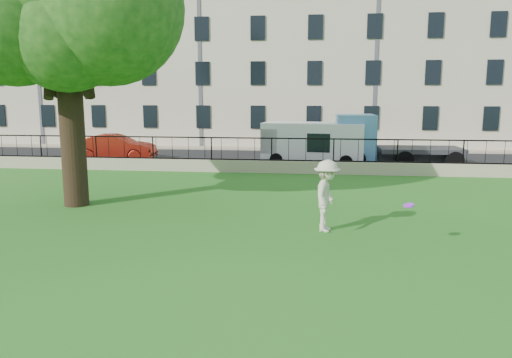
# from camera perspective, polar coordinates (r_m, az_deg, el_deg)

# --- Properties ---
(ground) EXTENTS (120.00, 120.00, 0.00)m
(ground) POSITION_cam_1_polar(r_m,az_deg,el_deg) (12.96, -3.09, -7.71)
(ground) COLOR #236919
(ground) RESTS_ON ground
(retaining_wall) EXTENTS (50.00, 0.40, 0.60)m
(retaining_wall) POSITION_cam_1_polar(r_m,az_deg,el_deg) (24.52, 1.79, 1.42)
(retaining_wall) COLOR tan
(retaining_wall) RESTS_ON ground
(iron_railing) EXTENTS (50.00, 0.05, 1.13)m
(iron_railing) POSITION_cam_1_polar(r_m,az_deg,el_deg) (24.41, 1.80, 3.40)
(iron_railing) COLOR black
(iron_railing) RESTS_ON retaining_wall
(street) EXTENTS (60.00, 9.00, 0.01)m
(street) POSITION_cam_1_polar(r_m,az_deg,el_deg) (29.20, 2.62, 2.20)
(street) COLOR black
(street) RESTS_ON ground
(sidewalk) EXTENTS (60.00, 1.40, 0.12)m
(sidewalk) POSITION_cam_1_polar(r_m,az_deg,el_deg) (34.34, 3.29, 3.44)
(sidewalk) COLOR tan
(sidewalk) RESTS_ON ground
(building_row) EXTENTS (56.40, 10.40, 13.80)m
(building_row) POSITION_cam_1_polar(r_m,az_deg,el_deg) (39.89, 3.94, 14.19)
(building_row) COLOR beige
(building_row) RESTS_ON ground
(man) EXTENTS (1.01, 1.45, 2.05)m
(man) POSITION_cam_1_polar(r_m,az_deg,el_deg) (14.24, 8.10, -1.91)
(man) COLOR beige
(man) RESTS_ON ground
(frisbee) EXTENTS (0.34, 0.35, 0.12)m
(frisbee) POSITION_cam_1_polar(r_m,az_deg,el_deg) (13.14, 17.06, -2.89)
(frisbee) COLOR #A229EA
(red_sedan) EXTENTS (4.66, 1.86, 1.51)m
(red_sedan) POSITION_cam_1_polar(r_m,az_deg,el_deg) (30.04, -15.74, 3.49)
(red_sedan) COLOR maroon
(red_sedan) RESTS_ON street
(white_van) EXTENTS (5.64, 2.74, 2.28)m
(white_van) POSITION_cam_1_polar(r_m,az_deg,el_deg) (27.36, 6.57, 4.01)
(white_van) COLOR white
(white_van) RESTS_ON street
(blue_truck) EXTENTS (6.59, 2.58, 2.73)m
(blue_truck) POSITION_cam_1_polar(r_m,az_deg,el_deg) (28.01, 15.85, 4.30)
(blue_truck) COLOR #4F87B9
(blue_truck) RESTS_ON street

